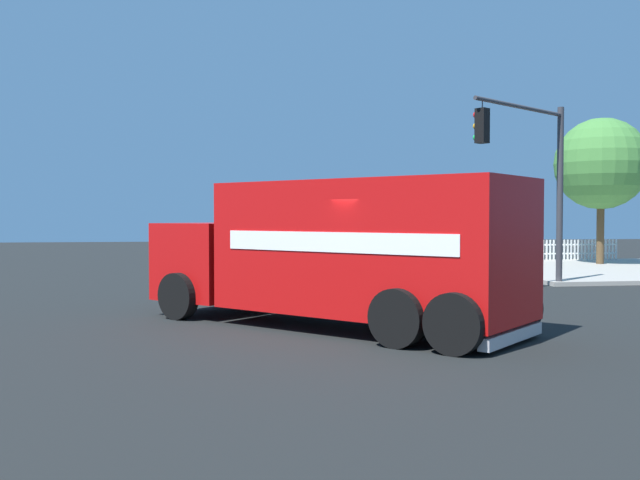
{
  "coord_description": "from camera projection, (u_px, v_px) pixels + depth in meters",
  "views": [
    {
      "loc": [
        3.45,
        13.21,
        2.19
      ],
      "look_at": [
        1.16,
        -0.92,
        1.72
      ],
      "focal_mm": 39.58,
      "sensor_mm": 36.0,
      "label": 1
    }
  ],
  "objects": [
    {
      "name": "ground_plane",
      "position": [
        386.0,
        330.0,
        13.65
      ],
      "size": [
        100.0,
        100.0,
        0.0
      ],
      "primitive_type": "plane",
      "color": "black"
    },
    {
      "name": "sidewalk_corner_near",
      "position": [
        615.0,
        269.0,
        28.39
      ],
      "size": [
        11.07,
        11.07,
        0.14
      ],
      "primitive_type": "cube",
      "color": "#9E998E",
      "rests_on": "ground"
    },
    {
      "name": "delivery_truck",
      "position": [
        339.0,
        252.0,
        13.96
      ],
      "size": [
        7.36,
        7.53,
        2.87
      ],
      "color": "red",
      "rests_on": "ground"
    },
    {
      "name": "traffic_light_secondary",
      "position": [
        534.0,
        163.0,
        21.17
      ],
      "size": [
        4.04,
        2.82,
        5.51
      ],
      "color": "#38383D",
      "rests_on": "sidewalk_corner_near"
    },
    {
      "name": "picket_fence_run",
      "position": [
        552.0,
        250.0,
        33.59
      ],
      "size": [
        6.76,
        0.05,
        0.95
      ],
      "color": "white",
      "rests_on": "sidewalk_corner_near"
    },
    {
      "name": "shade_tree_near",
      "position": [
        601.0,
        164.0,
        30.49
      ],
      "size": [
        3.95,
        3.95,
        6.32
      ],
      "color": "brown",
      "rests_on": "sidewalk_corner_near"
    }
  ]
}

